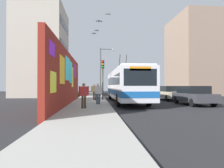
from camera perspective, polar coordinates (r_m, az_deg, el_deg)
name	(u,v)px	position (r m, az deg, el deg)	size (l,w,h in m)	color
ground_plane	(107,102)	(19.14, -1.60, -5.32)	(80.00, 80.00, 0.00)	#232326
sidewalk_slab	(91,101)	(19.11, -6.42, -5.10)	(48.00, 3.20, 0.15)	#9E9B93
graffiti_wall	(68,79)	(15.68, -13.13, 1.39)	(14.96, 0.32, 4.21)	maroon
building_far_left	(42,52)	(31.31, -20.10, 8.91)	(8.80, 6.67, 13.44)	#B2A899
building_far_right	(196,56)	(38.06, 23.75, 7.63)	(10.30, 7.93, 13.97)	gray
city_bus	(125,84)	(18.76, 3.99, -0.14)	(12.68, 2.64, 4.87)	silver
parked_car_dark_gray	(193,95)	(17.28, 23.10, -3.01)	(4.37, 1.89, 1.58)	#38383D
parked_car_champagne	(169,93)	(22.09, 16.62, -2.49)	(4.68, 1.84, 1.58)	#C6B793
pedestrian_near_wall	(84,94)	(12.33, -8.47, -2.85)	(0.22, 0.73, 1.62)	#3F3326
pedestrian_at_curb	(98,92)	(15.09, -4.20, -2.41)	(0.22, 0.74, 1.63)	#2D3F59
pedestrian_midblock	(95,91)	(19.47, -5.25, -1.99)	(0.22, 0.66, 1.63)	#3F3326
traffic_light	(103,73)	(20.04, -2.76, 3.30)	(0.49, 0.28, 4.14)	#2D382D
street_lamp	(102,68)	(26.12, -3.00, 4.66)	(0.44, 1.95, 6.62)	#4C4C51
flying_pigeons	(99,25)	(20.92, -3.83, 17.08)	(6.28, 2.01, 1.83)	#47474C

